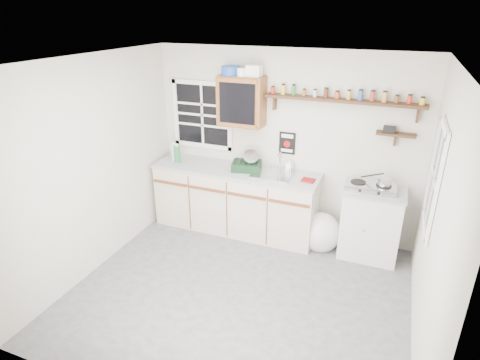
# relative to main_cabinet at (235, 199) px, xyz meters

# --- Properties ---
(room) EXTENTS (3.64, 3.24, 2.54)m
(room) POSITION_rel_main_cabinet_xyz_m (0.58, -1.30, 0.79)
(room) COLOR #49494C
(room) RESTS_ON ground
(main_cabinet) EXTENTS (2.31, 0.63, 0.92)m
(main_cabinet) POSITION_rel_main_cabinet_xyz_m (0.00, 0.00, 0.00)
(main_cabinet) COLOR beige
(main_cabinet) RESTS_ON floor
(right_cabinet) EXTENTS (0.73, 0.57, 0.91)m
(right_cabinet) POSITION_rel_main_cabinet_xyz_m (1.83, 0.03, -0.01)
(right_cabinet) COLOR silver
(right_cabinet) RESTS_ON floor
(sink) EXTENTS (0.52, 0.44, 0.29)m
(sink) POSITION_rel_main_cabinet_xyz_m (0.54, 0.01, 0.47)
(sink) COLOR #B8B7BC
(sink) RESTS_ON main_cabinet
(upper_cabinet) EXTENTS (0.60, 0.32, 0.65)m
(upper_cabinet) POSITION_rel_main_cabinet_xyz_m (0.03, 0.14, 1.36)
(upper_cabinet) COLOR brown
(upper_cabinet) RESTS_ON wall_back
(upper_cabinet_clutter) EXTENTS (0.53, 0.24, 0.14)m
(upper_cabinet_clutter) POSITION_rel_main_cabinet_xyz_m (0.01, 0.14, 1.75)
(upper_cabinet_clutter) COLOR #1946A7
(upper_cabinet_clutter) RESTS_ON upper_cabinet
(spice_shelf) EXTENTS (1.91, 0.18, 0.34)m
(spice_shelf) POSITION_rel_main_cabinet_xyz_m (1.32, 0.21, 1.47)
(spice_shelf) COLOR black
(spice_shelf) RESTS_ON wall_back
(secondary_shelf) EXTENTS (0.45, 0.16, 0.24)m
(secondary_shelf) POSITION_rel_main_cabinet_xyz_m (1.94, 0.22, 1.12)
(secondary_shelf) COLOR black
(secondary_shelf) RESTS_ON wall_back
(warning_sign) EXTENTS (0.22, 0.02, 0.30)m
(warning_sign) POSITION_rel_main_cabinet_xyz_m (0.63, 0.29, 0.82)
(warning_sign) COLOR black
(warning_sign) RESTS_ON wall_back
(window_back) EXTENTS (0.93, 0.03, 0.98)m
(window_back) POSITION_rel_main_cabinet_xyz_m (-0.62, 0.29, 1.09)
(window_back) COLOR black
(window_back) RESTS_ON wall_back
(window_right) EXTENTS (0.03, 0.78, 1.08)m
(window_right) POSITION_rel_main_cabinet_xyz_m (2.37, -0.75, 0.99)
(window_right) COLOR black
(window_right) RESTS_ON wall_back
(water_bottles) EXTENTS (0.17, 0.14, 0.27)m
(water_bottles) POSITION_rel_main_cabinet_xyz_m (-0.91, -0.02, 0.58)
(water_bottles) COLOR silver
(water_bottles) RESTS_ON main_cabinet
(dish_rack) EXTENTS (0.44, 0.37, 0.29)m
(dish_rack) POSITION_rel_main_cabinet_xyz_m (0.17, 0.03, 0.55)
(dish_rack) COLOR black
(dish_rack) RESTS_ON main_cabinet
(soap_bottle) EXTENTS (0.10, 0.10, 0.18)m
(soap_bottle) POSITION_rel_main_cabinet_xyz_m (0.70, 0.21, 0.55)
(soap_bottle) COLOR silver
(soap_bottle) RESTS_ON main_cabinet
(rag) EXTENTS (0.17, 0.15, 0.02)m
(rag) POSITION_rel_main_cabinet_xyz_m (1.02, -0.04, 0.47)
(rag) COLOR maroon
(rag) RESTS_ON main_cabinet
(hotplate) EXTENTS (0.60, 0.34, 0.09)m
(hotplate) POSITION_rel_main_cabinet_xyz_m (1.77, 0.01, 0.49)
(hotplate) COLOR #B8B7BC
(hotplate) RESTS_ON right_cabinet
(saucepan) EXTENTS (0.36, 0.23, 0.16)m
(saucepan) POSITION_rel_main_cabinet_xyz_m (1.91, 0.01, 0.57)
(saucepan) COLOR #B8B7BC
(saucepan) RESTS_ON hotplate
(trash_bag) EXTENTS (0.47, 0.42, 0.54)m
(trash_bag) POSITION_rel_main_cabinet_xyz_m (1.24, -0.05, -0.23)
(trash_bag) COLOR silver
(trash_bag) RESTS_ON floor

